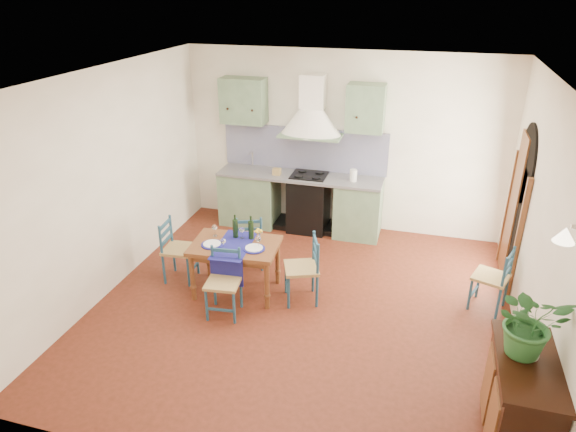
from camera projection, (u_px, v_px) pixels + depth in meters
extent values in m
plane|color=#441C0E|center=(302.00, 307.00, 6.38)|extent=(5.00, 5.00, 0.00)
cube|color=white|center=(342.00, 143.00, 7.98)|extent=(5.00, 0.04, 2.80)
cube|color=gray|center=(250.00, 197.00, 8.47)|extent=(0.90, 0.60, 0.88)
cube|color=gray|center=(358.00, 209.00, 8.03)|extent=(0.70, 0.60, 0.88)
cube|color=black|center=(309.00, 204.00, 8.23)|extent=(0.60, 0.58, 0.88)
cube|color=gray|center=(300.00, 176.00, 8.07)|extent=(2.60, 0.64, 0.04)
cube|color=silver|center=(249.00, 171.00, 8.28)|extent=(0.45, 0.40, 0.03)
cylinder|color=silver|center=(252.00, 159.00, 8.38)|extent=(0.02, 0.02, 0.26)
cube|color=black|center=(309.00, 175.00, 8.02)|extent=(0.55, 0.48, 0.02)
cube|color=black|center=(300.00, 224.00, 8.47)|extent=(2.60, 0.50, 0.08)
cube|color=#090A4E|center=(304.00, 149.00, 8.16)|extent=(2.65, 0.05, 0.68)
cube|color=gray|center=(244.00, 101.00, 7.96)|extent=(0.70, 0.34, 0.70)
cube|color=gray|center=(366.00, 108.00, 7.49)|extent=(0.55, 0.34, 0.70)
cone|color=white|center=(311.00, 122.00, 7.73)|extent=(0.96, 0.96, 0.40)
cube|color=white|center=(313.00, 91.00, 7.62)|extent=(0.36, 0.30, 0.50)
cube|color=white|center=(543.00, 230.00, 5.18)|extent=(0.04, 5.00, 2.80)
cube|color=black|center=(515.00, 224.00, 6.65)|extent=(0.03, 1.00, 1.65)
cylinder|color=black|center=(527.00, 163.00, 6.30)|extent=(0.03, 1.00, 1.00)
cube|color=brown|center=(517.00, 242.00, 6.18)|extent=(0.06, 0.06, 1.65)
cube|color=brown|center=(508.00, 208.00, 7.13)|extent=(0.06, 0.06, 1.65)
cube|color=brown|center=(514.00, 206.00, 6.78)|extent=(0.04, 0.55, 1.96)
cone|color=#FFEDC6|center=(565.00, 235.00, 3.80)|extent=(0.16, 0.16, 0.12)
cube|color=white|center=(110.00, 182.00, 6.42)|extent=(0.04, 5.00, 2.80)
cube|color=white|center=(305.00, 77.00, 5.21)|extent=(5.00, 5.00, 0.01)
cube|color=brown|center=(235.00, 246.00, 6.44)|extent=(1.13, 0.80, 0.05)
cube|color=brown|center=(235.00, 251.00, 6.47)|extent=(1.02, 0.68, 0.08)
cylinder|color=brown|center=(193.00, 278.00, 6.40)|extent=(0.06, 0.06, 0.64)
cylinder|color=brown|center=(209.00, 255.00, 6.93)|extent=(0.06, 0.06, 0.64)
cylinder|color=brown|center=(267.00, 286.00, 6.23)|extent=(0.06, 0.06, 0.64)
cylinder|color=brown|center=(278.00, 262.00, 6.76)|extent=(0.06, 0.06, 0.64)
cube|color=navy|center=(234.00, 246.00, 6.39)|extent=(0.47, 0.84, 0.01)
cube|color=navy|center=(227.00, 272.00, 6.17)|extent=(0.41, 0.04, 0.38)
cylinder|color=navy|center=(212.00, 244.00, 6.39)|extent=(0.27, 0.27, 0.01)
cylinder|color=white|center=(212.00, 244.00, 6.39)|extent=(0.22, 0.22, 0.01)
cylinder|color=navy|center=(254.00, 249.00, 6.29)|extent=(0.27, 0.27, 0.01)
cylinder|color=white|center=(254.00, 248.00, 6.29)|extent=(0.22, 0.22, 0.01)
cylinder|color=black|center=(235.00, 226.00, 6.53)|extent=(0.07, 0.07, 0.32)
cylinder|color=black|center=(251.00, 228.00, 6.49)|extent=(0.07, 0.07, 0.32)
cylinder|color=white|center=(259.00, 237.00, 6.47)|extent=(0.05, 0.05, 0.10)
sphere|color=gold|center=(258.00, 231.00, 6.44)|extent=(0.10, 0.10, 0.10)
cylinder|color=navy|center=(206.00, 305.00, 6.04)|extent=(0.03, 0.03, 0.43)
cylinder|color=navy|center=(214.00, 276.00, 6.26)|extent=(0.03, 0.03, 0.84)
cylinder|color=navy|center=(234.00, 308.00, 5.99)|extent=(0.03, 0.03, 0.43)
cylinder|color=navy|center=(240.00, 278.00, 6.21)|extent=(0.03, 0.03, 0.84)
cube|color=#A3884F|center=(223.00, 283.00, 6.07)|extent=(0.43, 0.43, 0.04)
cube|color=navy|center=(226.00, 267.00, 6.17)|extent=(0.35, 0.06, 0.04)
cube|color=navy|center=(226.00, 259.00, 6.13)|extent=(0.35, 0.06, 0.04)
cube|color=navy|center=(226.00, 251.00, 6.08)|extent=(0.35, 0.06, 0.04)
cube|color=navy|center=(220.00, 310.00, 6.03)|extent=(0.34, 0.06, 0.02)
cylinder|color=navy|center=(261.00, 246.00, 7.40)|extent=(0.03, 0.03, 0.42)
cylinder|color=navy|center=(261.00, 245.00, 7.02)|extent=(0.03, 0.03, 0.81)
cylinder|color=navy|center=(239.00, 247.00, 7.37)|extent=(0.03, 0.03, 0.42)
cylinder|color=navy|center=(238.00, 245.00, 7.00)|extent=(0.03, 0.03, 0.81)
cube|color=#A3884F|center=(249.00, 238.00, 7.15)|extent=(0.49, 0.49, 0.04)
cube|color=navy|center=(249.00, 236.00, 6.95)|extent=(0.33, 0.14, 0.04)
cube|color=navy|center=(249.00, 229.00, 6.91)|extent=(0.33, 0.14, 0.04)
cube|color=navy|center=(249.00, 222.00, 6.86)|extent=(0.33, 0.14, 0.04)
cube|color=navy|center=(250.00, 250.00, 7.40)|extent=(0.31, 0.14, 0.02)
cylinder|color=navy|center=(188.00, 272.00, 6.72)|extent=(0.03, 0.03, 0.44)
cylinder|color=navy|center=(162.00, 256.00, 6.69)|extent=(0.03, 0.03, 0.86)
cylinder|color=navy|center=(197.00, 259.00, 7.03)|extent=(0.03, 0.03, 0.44)
cylinder|color=navy|center=(173.00, 244.00, 7.00)|extent=(0.03, 0.03, 0.86)
cube|color=#A3884F|center=(179.00, 249.00, 6.81)|extent=(0.43, 0.43, 0.04)
cube|color=navy|center=(166.00, 240.00, 6.79)|extent=(0.05, 0.36, 0.04)
cube|color=navy|center=(166.00, 232.00, 6.74)|extent=(0.05, 0.36, 0.04)
cube|color=navy|center=(165.00, 224.00, 6.69)|extent=(0.05, 0.36, 0.04)
cube|color=navy|center=(193.00, 269.00, 6.89)|extent=(0.06, 0.34, 0.02)
cylinder|color=navy|center=(286.00, 278.00, 6.58)|extent=(0.04, 0.04, 0.45)
cylinder|color=navy|center=(313.00, 262.00, 6.52)|extent=(0.04, 0.04, 0.88)
cylinder|color=navy|center=(289.00, 293.00, 6.27)|extent=(0.04, 0.04, 0.45)
cylinder|color=navy|center=(317.00, 276.00, 6.21)|extent=(0.04, 0.04, 0.88)
cube|color=#A3884F|center=(301.00, 268.00, 6.34)|extent=(0.53, 0.53, 0.04)
cube|color=navy|center=(316.00, 259.00, 6.30)|extent=(0.16, 0.35, 0.04)
cube|color=navy|center=(316.00, 250.00, 6.25)|extent=(0.16, 0.35, 0.04)
cube|color=navy|center=(316.00, 242.00, 6.21)|extent=(0.16, 0.35, 0.04)
cube|color=navy|center=(287.00, 288.00, 6.44)|extent=(0.15, 0.34, 0.02)
cylinder|color=navy|center=(478.00, 283.00, 6.50)|extent=(0.03, 0.03, 0.43)
cylinder|color=navy|center=(509.00, 277.00, 6.23)|extent=(0.03, 0.03, 0.84)
cylinder|color=navy|center=(470.00, 295.00, 6.25)|extent=(0.03, 0.03, 0.43)
cylinder|color=navy|center=(501.00, 289.00, 5.99)|extent=(0.03, 0.03, 0.84)
cube|color=#A3884F|center=(491.00, 277.00, 6.19)|extent=(0.50, 0.50, 0.04)
cube|color=navy|center=(507.00, 273.00, 6.05)|extent=(0.14, 0.34, 0.04)
cube|color=navy|center=(509.00, 265.00, 6.01)|extent=(0.14, 0.34, 0.04)
cube|color=navy|center=(510.00, 256.00, 5.96)|extent=(0.14, 0.34, 0.04)
cube|color=navy|center=(474.00, 292.00, 6.39)|extent=(0.14, 0.32, 0.02)
cube|color=black|center=(520.00, 404.00, 4.26)|extent=(0.45, 1.00, 0.82)
cube|color=black|center=(530.00, 364.00, 4.09)|extent=(0.50, 1.05, 0.04)
cube|color=brown|center=(492.00, 422.00, 4.14)|extent=(0.02, 0.38, 0.63)
cube|color=brown|center=(488.00, 383.00, 4.54)|extent=(0.02, 0.38, 0.63)
cube|color=black|center=(485.00, 402.00, 4.88)|extent=(0.08, 0.08, 0.08)
cube|color=black|center=(525.00, 410.00, 4.79)|extent=(0.08, 0.08, 0.08)
imported|color=#29632D|center=(530.00, 322.00, 4.05)|extent=(0.64, 0.59, 0.61)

